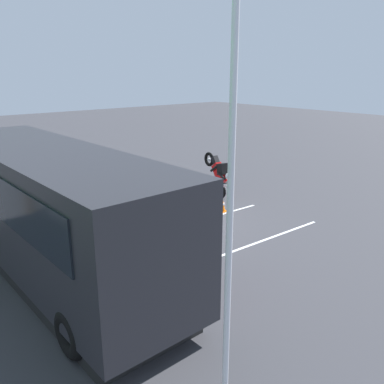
{
  "coord_description": "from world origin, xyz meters",
  "views": [
    {
      "loc": [
        -10.57,
        8.07,
        5.04
      ],
      "look_at": [
        -0.57,
        -0.39,
        1.1
      ],
      "focal_mm": 37.88,
      "sensor_mm": 36.0,
      "label": 1
    }
  ],
  "objects_px": {
    "spectator_centre": "(149,208)",
    "stunt_motorcycle": "(219,172)",
    "parked_motorcycle_silver": "(138,237)",
    "spectator_far_left": "(195,231)",
    "spectator_left": "(171,218)",
    "tour_bus": "(51,213)",
    "flagpole": "(228,211)",
    "spectator_right": "(130,200)",
    "traffic_cone": "(222,204)"
  },
  "relations": [
    {
      "from": "tour_bus",
      "to": "spectator_centre",
      "type": "xyz_separation_m",
      "value": [
        0.29,
        -3.1,
        -0.62
      ]
    },
    {
      "from": "spectator_left",
      "to": "traffic_cone",
      "type": "xyz_separation_m",
      "value": [
        1.55,
        -3.53,
        -0.73
      ]
    },
    {
      "from": "tour_bus",
      "to": "spectator_far_left",
      "type": "relative_size",
      "value": 5.67
    },
    {
      "from": "flagpole",
      "to": "traffic_cone",
      "type": "bearing_deg",
      "value": -44.27
    },
    {
      "from": "spectator_far_left",
      "to": "spectator_left",
      "type": "relative_size",
      "value": 0.96
    },
    {
      "from": "spectator_right",
      "to": "spectator_left",
      "type": "bearing_deg",
      "value": -177.86
    },
    {
      "from": "spectator_far_left",
      "to": "traffic_cone",
      "type": "relative_size",
      "value": 2.65
    },
    {
      "from": "tour_bus",
      "to": "traffic_cone",
      "type": "distance_m",
      "value": 6.75
    },
    {
      "from": "spectator_left",
      "to": "spectator_centre",
      "type": "xyz_separation_m",
      "value": [
        1.2,
        -0.04,
        -0.01
      ]
    },
    {
      "from": "spectator_far_left",
      "to": "flagpole",
      "type": "height_order",
      "value": "flagpole"
    },
    {
      "from": "parked_motorcycle_silver",
      "to": "stunt_motorcycle",
      "type": "distance_m",
      "value": 5.99
    },
    {
      "from": "parked_motorcycle_silver",
      "to": "stunt_motorcycle",
      "type": "xyz_separation_m",
      "value": [
        2.38,
        -5.47,
        0.57
      ]
    },
    {
      "from": "spectator_left",
      "to": "spectator_centre",
      "type": "relative_size",
      "value": 1.01
    },
    {
      "from": "stunt_motorcycle",
      "to": "traffic_cone",
      "type": "xyz_separation_m",
      "value": [
        -1.37,
        1.15,
        -0.75
      ]
    },
    {
      "from": "spectator_far_left",
      "to": "spectator_right",
      "type": "distance_m",
      "value": 3.12
    },
    {
      "from": "parked_motorcycle_silver",
      "to": "spectator_centre",
      "type": "bearing_deg",
      "value": -51.56
    },
    {
      "from": "spectator_centre",
      "to": "parked_motorcycle_silver",
      "type": "xyz_separation_m",
      "value": [
        -0.66,
        0.83,
        -0.54
      ]
    },
    {
      "from": "tour_bus",
      "to": "spectator_centre",
      "type": "relative_size",
      "value": 5.52
    },
    {
      "from": "spectator_far_left",
      "to": "spectator_left",
      "type": "bearing_deg",
      "value": -1.93
    },
    {
      "from": "spectator_left",
      "to": "traffic_cone",
      "type": "bearing_deg",
      "value": -66.31
    },
    {
      "from": "flagpole",
      "to": "spectator_centre",
      "type": "bearing_deg",
      "value": -26.95
    },
    {
      "from": "parked_motorcycle_silver",
      "to": "traffic_cone",
      "type": "relative_size",
      "value": 3.26
    },
    {
      "from": "spectator_centre",
      "to": "stunt_motorcycle",
      "type": "xyz_separation_m",
      "value": [
        1.72,
        -4.64,
        0.04
      ]
    },
    {
      "from": "spectator_left",
      "to": "spectator_centre",
      "type": "height_order",
      "value": "spectator_left"
    },
    {
      "from": "spectator_far_left",
      "to": "spectator_left",
      "type": "height_order",
      "value": "spectator_left"
    },
    {
      "from": "tour_bus",
      "to": "spectator_left",
      "type": "relative_size",
      "value": 5.46
    },
    {
      "from": "stunt_motorcycle",
      "to": "spectator_centre",
      "type": "bearing_deg",
      "value": 110.4
    },
    {
      "from": "parked_motorcycle_silver",
      "to": "flagpole",
      "type": "bearing_deg",
      "value": 156.85
    },
    {
      "from": "stunt_motorcycle",
      "to": "spectator_left",
      "type": "bearing_deg",
      "value": 122.0
    },
    {
      "from": "flagpole",
      "to": "traffic_cone",
      "type": "distance_m",
      "value": 10.42
    },
    {
      "from": "spectator_far_left",
      "to": "traffic_cone",
      "type": "height_order",
      "value": "spectator_far_left"
    },
    {
      "from": "spectator_right",
      "to": "flagpole",
      "type": "xyz_separation_m",
      "value": [
        -7.6,
        3.32,
        2.43
      ]
    },
    {
      "from": "tour_bus",
      "to": "spectator_centre",
      "type": "bearing_deg",
      "value": -84.62
    },
    {
      "from": "spectator_far_left",
      "to": "parked_motorcycle_silver",
      "type": "height_order",
      "value": "spectator_far_left"
    },
    {
      "from": "spectator_right",
      "to": "flagpole",
      "type": "distance_m",
      "value": 8.64
    },
    {
      "from": "spectator_far_left",
      "to": "spectator_centre",
      "type": "xyz_separation_m",
      "value": [
        2.27,
        -0.08,
        0.03
      ]
    },
    {
      "from": "parked_motorcycle_silver",
      "to": "spectator_far_left",
      "type": "bearing_deg",
      "value": -154.95
    },
    {
      "from": "spectator_centre",
      "to": "stunt_motorcycle",
      "type": "height_order",
      "value": "stunt_motorcycle"
    },
    {
      "from": "spectator_left",
      "to": "traffic_cone",
      "type": "distance_m",
      "value": 3.92
    },
    {
      "from": "spectator_centre",
      "to": "traffic_cone",
      "type": "height_order",
      "value": "spectator_centre"
    },
    {
      "from": "spectator_far_left",
      "to": "spectator_centre",
      "type": "relative_size",
      "value": 0.97
    },
    {
      "from": "tour_bus",
      "to": "traffic_cone",
      "type": "relative_size",
      "value": 15.04
    },
    {
      "from": "stunt_motorcycle",
      "to": "traffic_cone",
      "type": "height_order",
      "value": "stunt_motorcycle"
    },
    {
      "from": "spectator_right",
      "to": "stunt_motorcycle",
      "type": "height_order",
      "value": "stunt_motorcycle"
    },
    {
      "from": "spectator_centre",
      "to": "stunt_motorcycle",
      "type": "bearing_deg",
      "value": -69.6
    },
    {
      "from": "spectator_centre",
      "to": "flagpole",
      "type": "xyz_separation_m",
      "value": [
        -6.75,
        3.43,
        2.49
      ]
    },
    {
      "from": "spectator_left",
      "to": "spectator_right",
      "type": "distance_m",
      "value": 2.05
    },
    {
      "from": "parked_motorcycle_silver",
      "to": "flagpole",
      "type": "relative_size",
      "value": 0.29
    },
    {
      "from": "spectator_far_left",
      "to": "spectator_centre",
      "type": "distance_m",
      "value": 2.27
    },
    {
      "from": "stunt_motorcycle",
      "to": "flagpole",
      "type": "distance_m",
      "value": 11.96
    }
  ]
}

